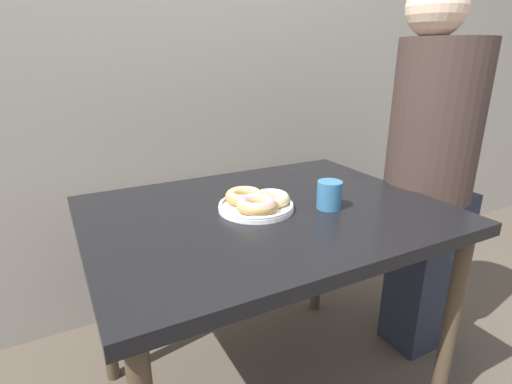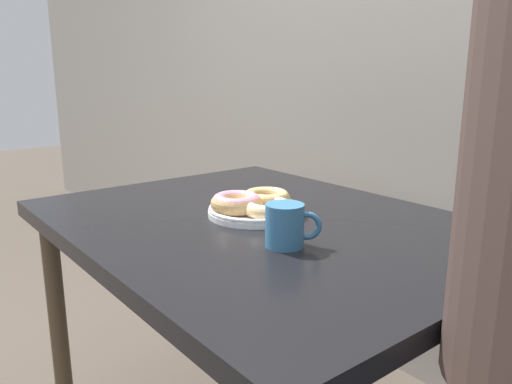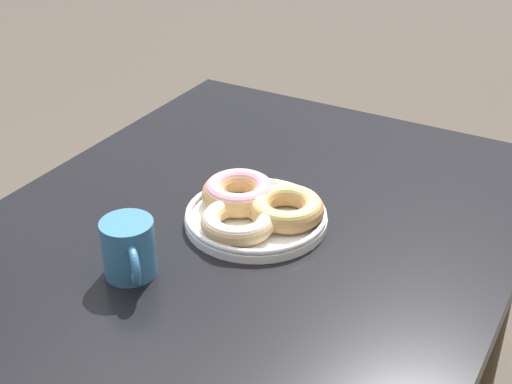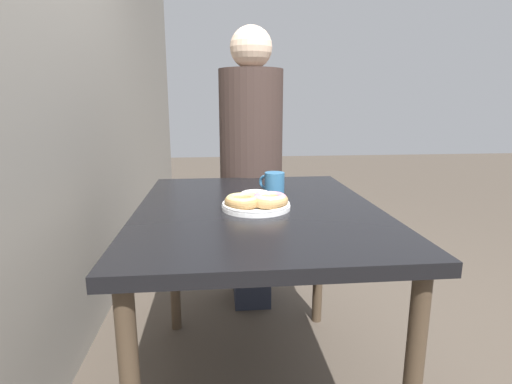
# 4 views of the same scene
# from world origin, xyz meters

# --- Properties ---
(wall_back) EXTENTS (8.00, 0.05, 2.60)m
(wall_back) POSITION_xyz_m (0.00, 1.12, 1.30)
(wall_back) COLOR #9E998E
(wall_back) RESTS_ON ground_plane
(dining_table) EXTENTS (1.12, 0.85, 0.77)m
(dining_table) POSITION_xyz_m (0.00, 0.34, 0.68)
(dining_table) COLOR black
(dining_table) RESTS_ON ground_plane
(donut_plate) EXTENTS (0.25, 0.26, 0.06)m
(donut_plate) POSITION_xyz_m (-0.03, 0.35, 0.79)
(donut_plate) COLOR white
(donut_plate) RESTS_ON dining_table
(coffee_mug) EXTENTS (0.10, 0.10, 0.09)m
(coffee_mug) POSITION_xyz_m (0.18, 0.26, 0.81)
(coffee_mug) COLOR teal
(coffee_mug) RESTS_ON dining_table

